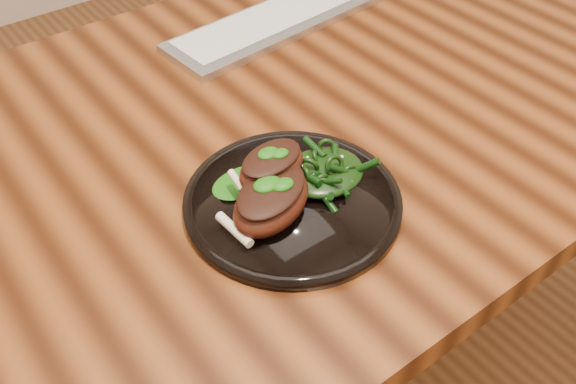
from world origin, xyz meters
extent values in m
cube|color=black|center=(0.00, 0.00, 0.73)|extent=(1.60, 0.80, 0.04)
cylinder|color=#34180B|center=(0.74, 0.34, 0.35)|extent=(0.06, 0.06, 0.71)
cylinder|color=black|center=(-0.08, -0.16, 0.76)|extent=(0.26, 0.26, 0.01)
torus|color=black|center=(-0.08, -0.16, 0.76)|extent=(0.26, 0.26, 0.01)
cylinder|color=black|center=(-0.08, -0.16, 0.76)|extent=(0.17, 0.17, 0.00)
ellipsoid|color=#43180C|center=(-0.12, -0.17, 0.79)|extent=(0.13, 0.11, 0.04)
ellipsoid|color=black|center=(-0.12, -0.17, 0.80)|extent=(0.12, 0.10, 0.01)
cylinder|color=beige|center=(-0.17, -0.18, 0.78)|extent=(0.02, 0.06, 0.01)
ellipsoid|color=#0D4E08|center=(-0.12, -0.17, 0.81)|extent=(0.03, 0.02, 0.01)
ellipsoid|color=#43180C|center=(-0.09, -0.14, 0.80)|extent=(0.10, 0.08, 0.04)
ellipsoid|color=black|center=(-0.09, -0.14, 0.81)|extent=(0.09, 0.07, 0.01)
cylinder|color=beige|center=(-0.13, -0.13, 0.79)|extent=(0.01, 0.04, 0.01)
ellipsoid|color=#0D4E08|center=(-0.09, -0.14, 0.82)|extent=(0.03, 0.02, 0.01)
ellipsoid|color=#0D4E08|center=(-0.11, -0.11, 0.77)|extent=(0.08, 0.05, 0.01)
ellipsoid|color=black|center=(-0.03, -0.16, 0.78)|extent=(0.10, 0.09, 0.02)
cube|color=#B3B4B7|center=(0.17, 0.20, 0.76)|extent=(0.41, 0.16, 0.01)
cube|color=white|center=(0.17, 0.20, 0.77)|extent=(0.38, 0.13, 0.01)
camera|label=1|loc=(-0.41, -0.60, 1.28)|focal=40.00mm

